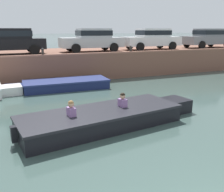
{
  "coord_description": "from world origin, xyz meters",
  "views": [
    {
      "loc": [
        -3.01,
        -1.84,
        3.11
      ],
      "look_at": [
        -0.4,
        4.5,
        1.28
      ],
      "focal_mm": 40.0,
      "sensor_mm": 36.0,
      "label": 1
    }
  ],
  "objects_px": {
    "car_left_inner_black": "(13,40)",
    "car_right_inner_white": "(152,38)",
    "boat_moored_central_navy": "(62,85)",
    "car_centre_silver": "(92,39)",
    "mooring_bollard_east": "(130,49)",
    "mooring_bollard_mid": "(43,52)",
    "motorboat_passing": "(109,117)",
    "car_rightmost_grey": "(208,37)"
  },
  "relations": [
    {
      "from": "car_left_inner_black",
      "to": "car_right_inner_white",
      "type": "relative_size",
      "value": 0.89
    },
    {
      "from": "boat_moored_central_navy",
      "to": "car_centre_silver",
      "type": "distance_m",
      "value": 4.98
    },
    {
      "from": "car_centre_silver",
      "to": "boat_moored_central_navy",
      "type": "bearing_deg",
      "value": -129.89
    },
    {
      "from": "boat_moored_central_navy",
      "to": "mooring_bollard_east",
      "type": "bearing_deg",
      "value": 19.67
    },
    {
      "from": "mooring_bollard_mid",
      "to": "mooring_bollard_east",
      "type": "height_order",
      "value": "same"
    },
    {
      "from": "boat_moored_central_navy",
      "to": "car_centre_silver",
      "type": "relative_size",
      "value": 1.27
    },
    {
      "from": "motorboat_passing",
      "to": "car_rightmost_grey",
      "type": "height_order",
      "value": "car_rightmost_grey"
    },
    {
      "from": "car_left_inner_black",
      "to": "car_rightmost_grey",
      "type": "bearing_deg",
      "value": 0.0
    },
    {
      "from": "car_centre_silver",
      "to": "mooring_bollard_east",
      "type": "relative_size",
      "value": 9.53
    },
    {
      "from": "motorboat_passing",
      "to": "mooring_bollard_mid",
      "type": "height_order",
      "value": "mooring_bollard_mid"
    },
    {
      "from": "mooring_bollard_east",
      "to": "motorboat_passing",
      "type": "bearing_deg",
      "value": -120.86
    },
    {
      "from": "motorboat_passing",
      "to": "car_rightmost_grey",
      "type": "bearing_deg",
      "value": 36.55
    },
    {
      "from": "motorboat_passing",
      "to": "car_centre_silver",
      "type": "distance_m",
      "value": 9.86
    },
    {
      "from": "car_left_inner_black",
      "to": "mooring_bollard_mid",
      "type": "height_order",
      "value": "car_left_inner_black"
    },
    {
      "from": "boat_moored_central_navy",
      "to": "motorboat_passing",
      "type": "relative_size",
      "value": 0.82
    },
    {
      "from": "motorboat_passing",
      "to": "car_centre_silver",
      "type": "height_order",
      "value": "car_centre_silver"
    },
    {
      "from": "boat_moored_central_navy",
      "to": "car_left_inner_black",
      "type": "height_order",
      "value": "car_left_inner_black"
    },
    {
      "from": "mooring_bollard_mid",
      "to": "mooring_bollard_east",
      "type": "xyz_separation_m",
      "value": [
        5.64,
        0.0,
        0.0
      ]
    },
    {
      "from": "motorboat_passing",
      "to": "mooring_bollard_mid",
      "type": "xyz_separation_m",
      "value": [
        -1.07,
        7.65,
        1.6
      ]
    },
    {
      "from": "motorboat_passing",
      "to": "car_right_inner_white",
      "type": "relative_size",
      "value": 1.5
    },
    {
      "from": "car_centre_silver",
      "to": "car_right_inner_white",
      "type": "xyz_separation_m",
      "value": [
        4.68,
        -0.0,
        0.0
      ]
    },
    {
      "from": "car_left_inner_black",
      "to": "car_right_inner_white",
      "type": "height_order",
      "value": "same"
    },
    {
      "from": "car_right_inner_white",
      "to": "mooring_bollard_east",
      "type": "xyz_separation_m",
      "value": [
        -2.58,
        -1.64,
        -0.61
      ]
    },
    {
      "from": "car_centre_silver",
      "to": "car_right_inner_white",
      "type": "relative_size",
      "value": 0.97
    },
    {
      "from": "car_centre_silver",
      "to": "car_rightmost_grey",
      "type": "bearing_deg",
      "value": 0.01
    },
    {
      "from": "car_right_inner_white",
      "to": "mooring_bollard_east",
      "type": "bearing_deg",
      "value": -147.56
    },
    {
      "from": "car_left_inner_black",
      "to": "car_centre_silver",
      "type": "height_order",
      "value": "same"
    },
    {
      "from": "car_left_inner_black",
      "to": "mooring_bollard_east",
      "type": "bearing_deg",
      "value": -12.95
    },
    {
      "from": "motorboat_passing",
      "to": "car_right_inner_white",
      "type": "xyz_separation_m",
      "value": [
        7.15,
        9.29,
        2.2
      ]
    },
    {
      "from": "mooring_bollard_mid",
      "to": "car_right_inner_white",
      "type": "bearing_deg",
      "value": 11.29
    },
    {
      "from": "car_rightmost_grey",
      "to": "mooring_bollard_east",
      "type": "xyz_separation_m",
      "value": [
        -7.97,
        -1.64,
        -0.61
      ]
    },
    {
      "from": "car_rightmost_grey",
      "to": "car_left_inner_black",
      "type": "bearing_deg",
      "value": -180.0
    },
    {
      "from": "boat_moored_central_navy",
      "to": "mooring_bollard_east",
      "type": "distance_m",
      "value": 5.5
    },
    {
      "from": "car_left_inner_black",
      "to": "car_right_inner_white",
      "type": "distance_m",
      "value": 9.73
    },
    {
      "from": "mooring_bollard_mid",
      "to": "car_centre_silver",
      "type": "bearing_deg",
      "value": 24.86
    },
    {
      "from": "car_centre_silver",
      "to": "mooring_bollard_east",
      "type": "bearing_deg",
      "value": -38.11
    },
    {
      "from": "car_left_inner_black",
      "to": "boat_moored_central_navy",
      "type": "bearing_deg",
      "value": -57.12
    },
    {
      "from": "car_left_inner_black",
      "to": "car_centre_silver",
      "type": "relative_size",
      "value": 0.92
    },
    {
      "from": "car_centre_silver",
      "to": "mooring_bollard_east",
      "type": "xyz_separation_m",
      "value": [
        2.09,
        -1.64,
        -0.61
      ]
    },
    {
      "from": "car_centre_silver",
      "to": "mooring_bollard_east",
      "type": "distance_m",
      "value": 2.73
    },
    {
      "from": "boat_moored_central_navy",
      "to": "mooring_bollard_mid",
      "type": "relative_size",
      "value": 12.07
    },
    {
      "from": "mooring_bollard_mid",
      "to": "boat_moored_central_navy",
      "type": "bearing_deg",
      "value": -68.58
    }
  ]
}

